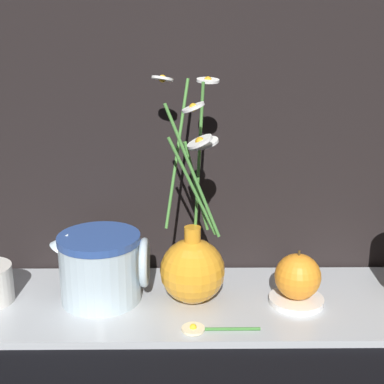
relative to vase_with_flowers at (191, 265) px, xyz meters
The scene contains 7 objects.
ground_plane 0.08m from the vase_with_flowers, 37.31° to the left, with size 6.00×6.00×0.00m, color black.
shelf 0.07m from the vase_with_flowers, 37.31° to the left, with size 0.89×0.26×0.01m.
vase_with_flowers is the anchor object (origin of this frame).
ceramic_pitcher 0.15m from the vase_with_flowers, behind, with size 0.16×0.14×0.13m.
saucer_plate 0.19m from the vase_with_flowers, ahead, with size 0.09×0.09×0.01m.
orange_fruit 0.18m from the vase_with_flowers, ahead, with size 0.08×0.08×0.09m.
loose_daisy 0.12m from the vase_with_flowers, 78.41° to the right, with size 0.12×0.04×0.01m.
Camera 1 is at (-0.01, -0.82, 0.45)m, focal length 50.00 mm.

